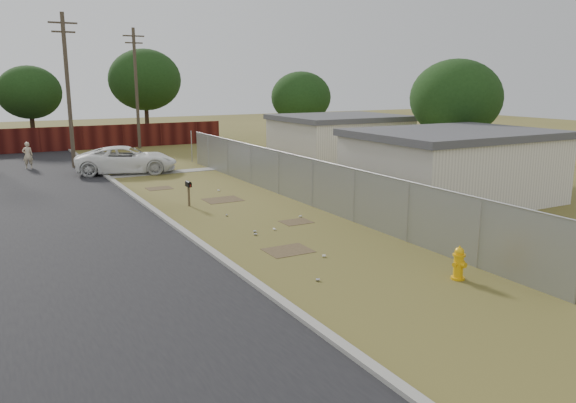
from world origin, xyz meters
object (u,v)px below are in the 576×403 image
mailbox (188,186)px  pickup_truck (127,160)px  fire_hydrant (459,264)px  pedestrian (28,155)px

mailbox → pickup_truck: (-0.25, 9.90, -0.08)m
fire_hydrant → mailbox: bearing=105.6°
pedestrian → mailbox: bearing=111.2°
fire_hydrant → mailbox: 12.42m
fire_hydrant → pedestrian: (-8.38, 26.34, 0.37)m
mailbox → pedestrian: 15.25m
pickup_truck → pedestrian: bearing=63.6°
fire_hydrant → mailbox: mailbox is taller
fire_hydrant → pickup_truck: 22.15m
pickup_truck → fire_hydrant: bearing=-153.9°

